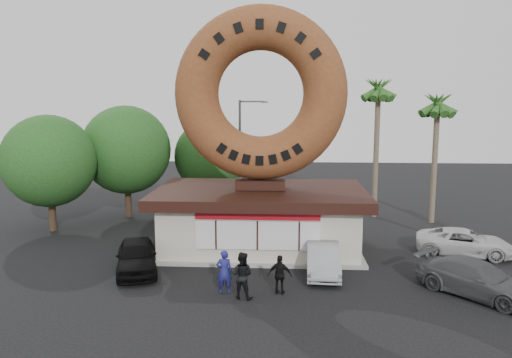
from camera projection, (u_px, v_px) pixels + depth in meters
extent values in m
plane|color=black|center=(254.00, 289.00, 21.26)|extent=(90.00, 90.00, 0.00)
cube|color=#BBB5A0|center=(261.00, 221.00, 26.95)|extent=(10.00, 6.00, 3.00)
cube|color=#999993|center=(260.00, 247.00, 27.17)|extent=(10.60, 6.60, 0.15)
cube|color=#3F3F3F|center=(261.00, 193.00, 26.71)|extent=(10.00, 6.00, 0.10)
cube|color=black|center=(261.00, 194.00, 26.71)|extent=(11.20, 7.20, 0.55)
cube|color=silver|center=(257.00, 235.00, 23.93)|extent=(6.00, 0.12, 1.40)
cube|color=#A10D17|center=(257.00, 215.00, 23.76)|extent=(6.00, 0.10, 0.45)
cube|color=black|center=(261.00, 184.00, 26.63)|extent=(2.60, 1.40, 0.50)
torus|color=brown|center=(261.00, 94.00, 25.89)|extent=(8.99, 2.29, 8.99)
cylinder|color=#473321|center=(128.00, 193.00, 34.37)|extent=(0.44, 0.44, 3.30)
sphere|color=#1C4A1A|center=(126.00, 150.00, 33.90)|extent=(6.00, 6.00, 6.00)
cylinder|color=#473321|center=(211.00, 192.00, 36.06)|extent=(0.44, 0.44, 2.86)
sphere|color=#1C4A1A|center=(211.00, 156.00, 35.66)|extent=(5.20, 5.20, 5.20)
cylinder|color=#473321|center=(52.00, 206.00, 30.64)|extent=(0.44, 0.44, 3.08)
sphere|color=#1C4A1A|center=(49.00, 161.00, 30.21)|extent=(5.60, 5.60, 5.60)
cylinder|color=#726651|center=(376.00, 152.00, 33.95)|extent=(0.36, 0.36, 9.00)
cylinder|color=#726651|center=(435.00, 162.00, 32.34)|extent=(0.36, 0.36, 8.00)
cylinder|color=#59595E|center=(240.00, 155.00, 36.54)|extent=(0.18, 0.18, 8.00)
cylinder|color=#59595E|center=(252.00, 101.00, 35.88)|extent=(1.80, 0.12, 0.12)
cube|color=#59595E|center=(265.00, 102.00, 35.84)|extent=(0.45, 0.20, 0.12)
imported|color=navy|center=(224.00, 272.00, 20.67)|extent=(0.72, 0.51, 1.86)
imported|color=black|center=(242.00, 275.00, 20.15)|extent=(1.10, 0.95, 1.93)
imported|color=black|center=(280.00, 275.00, 20.61)|extent=(1.02, 0.56, 1.65)
imported|color=black|center=(137.00, 256.00, 23.30)|extent=(3.00, 4.82, 1.53)
imported|color=#A1A2A6|center=(323.00, 259.00, 23.09)|extent=(1.63, 4.28, 1.39)
imported|color=#4D5051|center=(477.00, 279.00, 20.44)|extent=(4.85, 4.99, 1.44)
imported|color=silver|center=(465.00, 242.00, 25.91)|extent=(5.25, 3.46, 1.34)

